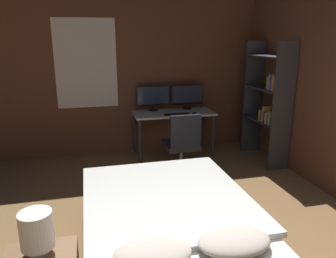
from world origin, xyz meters
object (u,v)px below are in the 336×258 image
desk (173,118)px  office_chair (182,149)px  monitor_left (153,97)px  keyboard (177,114)px  bed (169,223)px  monitor_right (187,95)px  bedside_lamp (37,230)px  computer_mouse (194,113)px  bookshelf (270,100)px

desk → office_chair: 0.84m
monitor_left → keyboard: bearing=-53.6°
bed → monitor_left: 2.82m
monitor_right → keyboard: monitor_right is taller
bed → keyboard: (0.70, 2.29, 0.50)m
bedside_lamp → monitor_right: bearing=58.4°
monitor_right → keyboard: size_ratio=1.38×
bedside_lamp → computer_mouse: (2.04, 2.92, 0.02)m
keyboard → computer_mouse: computer_mouse is taller
keyboard → bookshelf: 1.47m
computer_mouse → desk: bearing=145.3°
desk → keyboard: size_ratio=3.28×
bedside_lamp → bookshelf: 3.94m
desk → bedside_lamp: bearing=-119.2°
bed → bedside_lamp: size_ratio=6.50×
monitor_right → computer_mouse: monitor_right is taller
monitor_right → bookshelf: size_ratio=0.30×
bedside_lamp → keyboard: size_ratio=0.77×
office_chair → bookshelf: bearing=3.7°
bedside_lamp → monitor_right: (2.05, 3.33, 0.25)m
monitor_right → bed: bearing=-110.5°
monitor_right → keyboard: 0.56m
keyboard → computer_mouse: 0.29m
monitor_left → desk: bearing=-34.4°
bed → computer_mouse: (1.00, 2.29, 0.51)m
bed → bookshelf: (2.06, 1.79, 0.76)m
bookshelf → monitor_right: bearing=139.4°
monitor_left → monitor_right: bearing=0.0°
bed → monitor_right: monitor_right is taller
keyboard → office_chair: (-0.08, -0.59, -0.38)m
desk → office_chair: bearing=-95.7°
bed → office_chair: 1.81m
bed → monitor_right: (1.01, 2.70, 0.73)m
bed → bookshelf: size_ratio=1.07×
bedside_lamp → monitor_left: monitor_left is taller
bed → keyboard: size_ratio=4.98×
bedside_lamp → office_chair: (1.67, 2.33, -0.37)m
bedside_lamp → computer_mouse: bearing=55.0°
monitor_right → office_chair: 1.23m
bookshelf → bedside_lamp: bearing=-142.0°
computer_mouse → bedside_lamp: bearing=-125.0°
desk → computer_mouse: 0.37m
office_chair → bookshelf: size_ratio=0.48×
monitor_right → office_chair: monitor_right is taller
bed → bedside_lamp: 1.31m
monitor_right → computer_mouse: size_ratio=7.96×
keyboard → bookshelf: (1.35, -0.50, 0.26)m
computer_mouse → monitor_left: bearing=145.5°
office_chair → monitor_left: bearing=102.6°
monitor_left → office_chair: size_ratio=0.62×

